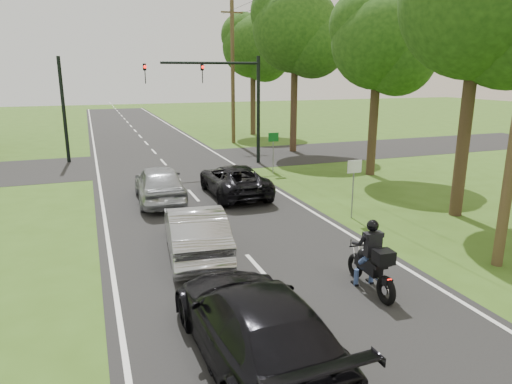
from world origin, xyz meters
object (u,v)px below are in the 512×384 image
at_px(silver_sedan, 195,231).
at_px(motorcycle_rider, 372,263).
at_px(dark_suv, 234,180).
at_px(traffic_signal, 227,91).
at_px(dark_car_behind, 255,323).
at_px(utility_pole_far, 233,73).
at_px(sign_white, 354,175).
at_px(silver_suv, 160,183).
at_px(sign_green, 273,143).

bearing_deg(silver_sedan, motorcycle_rider, 139.65).
height_order(dark_suv, traffic_signal, traffic_signal).
xyz_separation_m(dark_car_behind, utility_pole_far, (7.68, 25.73, 4.34)).
bearing_deg(silver_sedan, utility_pole_far, -104.39).
xyz_separation_m(traffic_signal, sign_white, (1.36, -11.02, -2.54)).
distance_m(silver_suv, utility_pole_far, 16.96).
bearing_deg(utility_pole_far, dark_suv, -107.36).
xyz_separation_m(silver_suv, utility_pole_far, (7.67, 14.50, 4.31)).
relative_size(silver_sedan, sign_green, 2.07).
height_order(traffic_signal, utility_pole_far, utility_pole_far).
height_order(motorcycle_rider, sign_white, sign_white).
relative_size(motorcycle_rider, sign_white, 0.98).
relative_size(motorcycle_rider, traffic_signal, 0.33).
xyz_separation_m(sign_white, sign_green, (0.20, 8.00, 0.00)).
relative_size(silver_sedan, silver_suv, 0.98).
bearing_deg(motorcycle_rider, dark_suv, 95.90).
height_order(dark_suv, sign_white, sign_white).
distance_m(motorcycle_rider, silver_suv, 10.25).
bearing_deg(dark_car_behind, dark_suv, -107.80).
bearing_deg(sign_white, silver_sedan, -166.30).
bearing_deg(silver_sedan, sign_green, -117.61).
relative_size(traffic_signal, sign_white, 3.00).
relative_size(silver_suv, sign_green, 2.11).
distance_m(dark_car_behind, sign_white, 9.16).
distance_m(dark_car_behind, utility_pole_far, 27.20).
distance_m(utility_pole_far, sign_green, 11.63).
bearing_deg(silver_sedan, dark_suv, -111.00).
relative_size(motorcycle_rider, silver_suv, 0.46).
distance_m(dark_suv, sign_white, 5.52).
bearing_deg(silver_suv, motorcycle_rider, 112.66).
bearing_deg(dark_suv, silver_suv, 0.84).
distance_m(sign_white, sign_green, 8.00).
distance_m(silver_suv, dark_car_behind, 11.23).
bearing_deg(dark_suv, sign_white, 124.73).
bearing_deg(silver_suv, traffic_signal, -124.11).
relative_size(dark_suv, utility_pole_far, 0.48).
bearing_deg(dark_car_behind, motorcycle_rider, -157.73).
bearing_deg(sign_white, sign_green, 88.57).
xyz_separation_m(dark_suv, traffic_signal, (1.67, 6.50, 3.46)).
distance_m(silver_sedan, traffic_signal, 13.78).
xyz_separation_m(dark_car_behind, sign_green, (6.38, 14.71, 0.85)).
relative_size(utility_pole_far, sign_green, 4.71).
distance_m(utility_pole_far, sign_white, 19.39).
bearing_deg(traffic_signal, silver_sedan, -110.66).
height_order(motorcycle_rider, silver_sedan, motorcycle_rider).
xyz_separation_m(utility_pole_far, sign_green, (-1.30, -11.02, -3.49)).
bearing_deg(dark_car_behind, sign_green, -115.59).
bearing_deg(silver_sedan, dark_car_behind, 94.78).
bearing_deg(sign_white, dark_suv, 123.87).
relative_size(dark_suv, dark_car_behind, 0.94).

